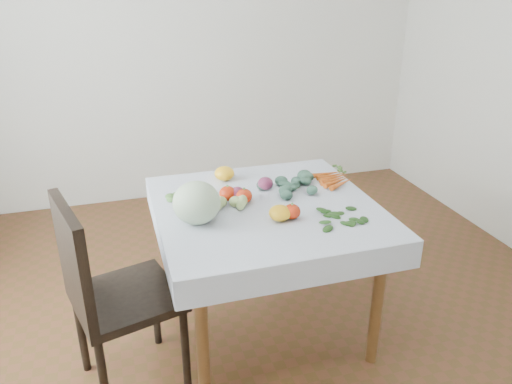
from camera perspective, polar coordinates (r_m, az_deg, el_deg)
ground at (r=2.98m, az=1.05°, el=-14.77°), size 4.00×4.00×0.00m
back_wall at (r=4.31m, az=-7.33°, el=16.80°), size 4.00×0.04×2.70m
table at (r=2.62m, az=1.16°, el=-3.53°), size 1.00×1.00×0.75m
tablecloth at (r=2.58m, az=1.18°, el=-1.56°), size 1.12×1.12×0.01m
chair at (r=2.36m, az=-16.93°, el=-10.43°), size 0.55×0.55×1.00m
cabbage at (r=2.38m, az=-6.80°, el=-1.22°), size 0.24×0.24×0.21m
tomato_a at (r=2.59m, az=-1.36°, el=-0.45°), size 0.11×0.11×0.07m
tomato_b at (r=2.61m, az=-1.33°, el=-0.43°), size 0.08×0.08×0.07m
tomato_c at (r=2.62m, az=-3.27°, el=-0.16°), size 0.11×0.11×0.08m
tomato_d at (r=2.43m, az=4.13°, el=-2.24°), size 0.09×0.09×0.07m
heirloom_back at (r=2.89m, az=-3.63°, el=2.14°), size 0.15×0.15×0.08m
heirloom_front at (r=2.41m, az=2.75°, el=-2.42°), size 0.13×0.13×0.08m
onion_a at (r=2.75m, az=1.08°, el=0.98°), size 0.11×0.11×0.07m
onion_b at (r=2.63m, az=-2.14°, el=-0.16°), size 0.09×0.09×0.07m
tomatillo_cluster at (r=2.54m, az=-3.02°, el=-1.30°), size 0.15×0.14×0.05m
carrot_bunch at (r=2.91m, az=9.00°, el=1.54°), size 0.20×0.25×0.03m
kale_bunch at (r=2.77m, az=3.84°, el=0.73°), size 0.29×0.29×0.04m
basil_bunch at (r=2.46m, az=9.36°, el=-2.96°), size 0.25×0.22×0.01m
dill_bunch at (r=2.66m, az=-8.49°, el=-0.71°), size 0.26×0.19×0.03m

